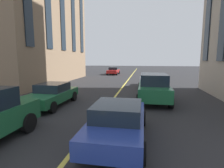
% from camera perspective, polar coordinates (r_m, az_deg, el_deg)
% --- Properties ---
extents(lane_centre_line, '(80.00, 0.16, 0.01)m').
position_cam_1_polar(lane_centre_line, '(15.71, 2.24, -2.48)').
color(lane_centre_line, '#D8C64C').
rests_on(lane_centre_line, ground_plane).
extents(car_silver_near, '(4.40, 1.95, 1.37)m').
position_cam_1_polar(car_silver_near, '(18.50, 11.70, 1.14)').
color(car_silver_near, '#B7BABF').
rests_on(car_silver_near, ground_plane).
extents(car_green_trailing, '(4.70, 2.14, 1.88)m').
position_cam_1_polar(car_green_trailing, '(12.33, 13.20, -1.05)').
color(car_green_trailing, '#1E6038').
rests_on(car_green_trailing, ground_plane).
extents(car_red_mid, '(4.40, 1.95, 1.37)m').
position_cam_1_polar(car_red_mid, '(33.20, 0.46, 4.30)').
color(car_red_mid, '#B21E1E').
rests_on(car_red_mid, ground_plane).
extents(car_blue_oncoming, '(4.40, 1.95, 1.37)m').
position_cam_1_polar(car_blue_oncoming, '(6.43, 1.95, -11.67)').
color(car_blue_oncoming, navy).
rests_on(car_blue_oncoming, ground_plane).
extents(car_green_far, '(4.40, 1.95, 1.37)m').
position_cam_1_polar(car_green_far, '(11.65, -18.80, -3.12)').
color(car_green_far, '#1E6038').
rests_on(car_green_far, ground_plane).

